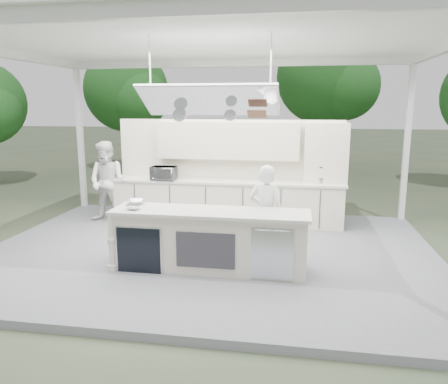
% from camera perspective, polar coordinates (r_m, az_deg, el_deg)
% --- Properties ---
extents(ground, '(90.00, 90.00, 0.00)m').
position_cam_1_polar(ground, '(7.98, -1.92, -8.34)').
color(ground, '#444E35').
rests_on(ground, ground).
extents(stage_deck, '(8.00, 6.00, 0.12)m').
position_cam_1_polar(stage_deck, '(7.96, -1.93, -7.93)').
color(stage_deck, slate).
rests_on(stage_deck, ground).
extents(tent, '(8.20, 6.20, 3.86)m').
position_cam_1_polar(tent, '(7.58, -2.12, 19.10)').
color(tent, white).
rests_on(tent, ground).
extents(demo_island, '(3.10, 0.79, 0.95)m').
position_cam_1_polar(demo_island, '(6.91, -2.03, -6.27)').
color(demo_island, beige).
rests_on(demo_island, stage_deck).
extents(back_counter, '(5.08, 0.72, 0.95)m').
position_cam_1_polar(back_counter, '(9.61, 0.33, -1.22)').
color(back_counter, beige).
rests_on(back_counter, stage_deck).
extents(back_wall_unit, '(5.05, 0.48, 2.25)m').
position_cam_1_polar(back_wall_unit, '(9.60, 3.17, 4.66)').
color(back_wall_unit, beige).
rests_on(back_wall_unit, stage_deck).
extents(tree_cluster, '(19.55, 9.40, 5.85)m').
position_cam_1_polar(tree_cluster, '(17.23, 4.19, 13.28)').
color(tree_cluster, '#4E4027').
rests_on(tree_cluster, ground).
extents(head_chef, '(0.67, 0.52, 1.61)m').
position_cam_1_polar(head_chef, '(7.25, 5.50, -2.76)').
color(head_chef, white).
rests_on(head_chef, stage_deck).
extents(sous_chef, '(0.92, 0.75, 1.79)m').
position_cam_1_polar(sous_chef, '(9.96, -14.93, 1.28)').
color(sous_chef, silver).
rests_on(sous_chef, stage_deck).
extents(toaster_oven, '(0.54, 0.37, 0.30)m').
position_cam_1_polar(toaster_oven, '(9.62, -7.89, 2.44)').
color(toaster_oven, '#B2B4B9').
rests_on(toaster_oven, back_counter).
extents(bowl_large, '(0.35, 0.35, 0.07)m').
position_cam_1_polar(bowl_large, '(7.36, -11.46, -1.29)').
color(bowl_large, '#BBBDC2').
rests_on(bowl_large, demo_island).
extents(bowl_small, '(0.26, 0.26, 0.07)m').
position_cam_1_polar(bowl_small, '(7.00, -11.73, -1.97)').
color(bowl_small, silver).
rests_on(bowl_small, demo_island).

